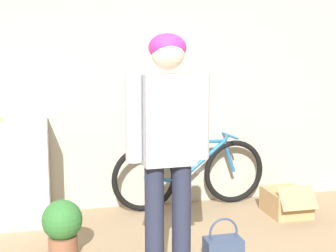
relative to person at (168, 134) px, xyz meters
The scene contains 6 objects.
wall_back 1.65m from the person, 84.39° to the left, with size 8.00×0.07×2.60m.
person is the anchor object (origin of this frame).
bicycle 1.67m from the person, 68.41° to the left, with size 1.61×0.46×0.73m.
handbag 0.99m from the person, ahead, with size 0.27×0.17×0.37m.
cardboard_box 1.94m from the person, 35.35° to the left, with size 0.37×0.51×0.32m.
potted_plant 1.15m from the person, 145.11° to the left, with size 0.31×0.31×0.45m.
Camera 1 is at (-0.85, -2.13, 1.53)m, focal length 50.00 mm.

